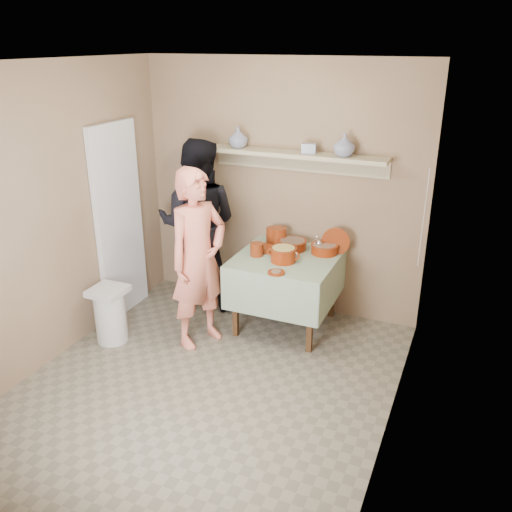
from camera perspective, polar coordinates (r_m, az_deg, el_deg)
The scene contains 22 objects.
ground at distance 4.73m, azimuth -5.39°, elevation -13.66°, with size 3.50×3.50×0.00m, color #716A58.
tile_panel at distance 5.73m, azimuth -14.20°, elevation 3.51°, with size 0.06×0.70×2.00m, color silver.
plate_stack_a at distance 5.60m, azimuth 1.76°, elevation 2.13°, with size 0.14×0.14×0.18m, color maroon.
plate_stack_b at distance 5.57m, azimuth 2.44°, elevation 2.06°, with size 0.16×0.16×0.19m, color maroon.
bowl_stack at distance 5.30m, azimuth 0.08°, elevation 0.69°, with size 0.13×0.13×0.13m, color maroon.
empty_bowl at distance 5.43m, azimuth 0.84°, elevation 0.81°, with size 0.19×0.19×0.06m, color maroon.
propped_lid at distance 5.41m, azimuth 8.37°, elevation 1.51°, with size 0.28×0.28×0.02m, color maroon.
vase_right at distance 5.20m, azimuth 9.29°, elevation 11.45°, with size 0.20×0.20×0.21m, color navy.
vase_left at distance 5.55m, azimuth -1.90°, elevation 12.36°, with size 0.20×0.20×0.20m, color navy.
ceramic_box at distance 5.30m, azimuth 5.60°, elevation 11.21°, with size 0.13×0.10×0.10m, color navy.
person_cook at distance 5.02m, azimuth -6.08°, elevation -0.32°, with size 0.62×0.41×1.71m, color #E87A64.
person_helper at distance 5.78m, azimuth -6.13°, elevation 3.30°, with size 0.89×0.69×1.82m, color black.
room_shell at distance 4.02m, azimuth -6.20°, elevation 5.37°, with size 3.04×3.54×2.62m.
serving_table at distance 5.35m, azimuth 3.21°, elevation -1.26°, with size 0.97×0.97×0.76m.
cazuela_meat_a at distance 5.48m, azimuth 3.83°, elevation 1.29°, with size 0.30×0.30×0.10m.
cazuela_meat_b at distance 5.40m, azimuth 7.22°, elevation 0.85°, with size 0.28×0.28×0.10m.
ladle at distance 5.37m, azimuth 6.67°, elevation 1.36°, with size 0.08×0.26×0.19m.
cazuela_rice at distance 5.16m, azimuth 2.90°, elevation 0.29°, with size 0.33×0.25×0.14m.
front_plate at distance 4.92m, azimuth 2.14°, elevation -1.74°, with size 0.16×0.16×0.03m.
wall_shelf at distance 5.39m, azimuth 4.31°, elevation 10.41°, with size 1.80×0.25×0.21m.
trash_bin at distance 5.42m, azimuth -15.07°, elevation -5.93°, with size 0.32×0.32×0.56m.
electrical_cord at distance 5.08m, azimuth 17.22°, elevation 3.80°, with size 0.01×0.05×0.90m.
Camera 1 is at (1.90, -3.35, 2.75)m, focal length 38.00 mm.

